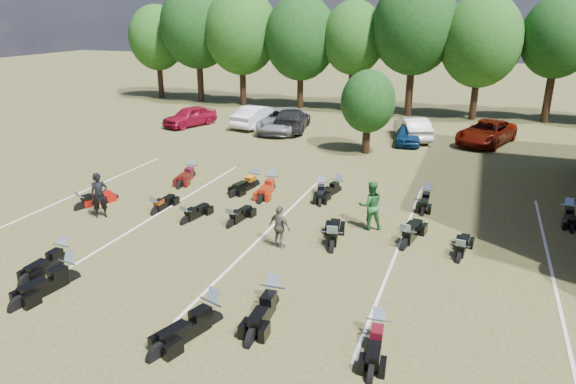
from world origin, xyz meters
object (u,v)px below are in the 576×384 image
at_px(car_4, 409,134).
at_px(motorcycle_14, 192,177).
at_px(motorcycle_0, 64,262).
at_px(person_black, 99,195).
at_px(car_0, 190,116).
at_px(person_grey, 280,227).
at_px(motorcycle_7, 81,209).
at_px(motorcycle_3, 212,324).
at_px(person_green, 371,205).

bearing_deg(car_4, motorcycle_14, -135.66).
bearing_deg(car_4, motorcycle_0, -117.90).
bearing_deg(person_black, car_4, 18.72).
height_order(car_0, person_grey, person_grey).
height_order(person_black, motorcycle_14, person_black).
xyz_separation_m(motorcycle_7, motorcycle_14, (2.14, 5.67, 0.00)).
distance_m(person_grey, motorcycle_3, 5.21).
height_order(person_black, motorcycle_0, person_black).
bearing_deg(motorcycle_0, person_black, 111.17).
bearing_deg(motorcycle_14, motorcycle_3, -67.57).
bearing_deg(person_green, motorcycle_7, -14.22).
xyz_separation_m(person_green, motorcycle_7, (-12.10, -2.31, -0.97)).
relative_size(motorcycle_3, motorcycle_7, 1.17).
bearing_deg(car_0, person_black, -51.80).
relative_size(motorcycle_0, motorcycle_14, 0.95).
relative_size(car_0, motorcycle_7, 1.99).
relative_size(person_black, motorcycle_7, 0.88).
distance_m(car_0, person_grey, 21.98).
bearing_deg(car_0, person_green, -21.69).
relative_size(car_4, motorcycle_7, 1.76).
bearing_deg(motorcycle_7, car_0, -56.77).
xyz_separation_m(person_black, person_green, (10.65, 2.72, 0.03)).
height_order(car_0, motorcycle_7, car_0).
xyz_separation_m(person_black, person_grey, (7.98, -0.09, -0.15)).
height_order(car_4, person_green, person_green).
height_order(car_0, car_4, car_0).
distance_m(person_black, motorcycle_14, 6.19).
bearing_deg(motorcycle_0, person_green, 34.61).
distance_m(motorcycle_3, motorcycle_7, 11.02).
height_order(person_grey, motorcycle_14, person_grey).
bearing_deg(car_0, car_4, 20.14).
relative_size(person_black, motorcycle_14, 0.80).
distance_m(car_4, motorcycle_7, 20.43).
xyz_separation_m(car_0, motorcycle_3, (13.91, -22.19, -0.73)).
bearing_deg(car_4, motorcycle_7, -130.07).
bearing_deg(person_black, motorcycle_3, -74.25).
bearing_deg(motorcycle_3, motorcycle_14, 140.62).
bearing_deg(person_grey, motorcycle_3, 110.04).
distance_m(motorcycle_3, motorcycle_14, 13.47).
xyz_separation_m(person_grey, motorcycle_14, (-7.28, 6.16, -0.79)).
height_order(person_black, person_grey, person_black).
distance_m(motorcycle_0, motorcycle_7, 5.10).
xyz_separation_m(car_4, person_grey, (-2.08, -17.36, 0.15)).
xyz_separation_m(car_0, car_4, (15.96, 0.32, -0.09)).
height_order(car_0, motorcycle_14, car_0).
relative_size(person_green, motorcycle_14, 0.83).
height_order(car_0, motorcycle_3, car_0).
xyz_separation_m(car_4, person_black, (-10.06, -17.27, 0.30)).
xyz_separation_m(person_green, motorcycle_3, (-2.64, -7.96, -0.97)).
bearing_deg(car_0, person_grey, -31.83).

